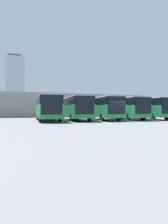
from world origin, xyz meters
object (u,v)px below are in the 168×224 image
at_px(bus_0, 147,108).
at_px(bus_3, 75,107).
at_px(bus_1, 125,108).
at_px(bus_4, 48,107).
at_px(bus_2, 102,108).

bearing_deg(bus_0, bus_3, 4.08).
relative_size(bus_0, bus_3, 1.00).
height_order(bus_0, bus_1, same).
bearing_deg(bus_1, bus_0, -176.72).
distance_m(bus_1, bus_3, 7.82).
height_order(bus_1, bus_4, same).
xyz_separation_m(bus_1, bus_4, (11.73, 0.05, 0.00)).
distance_m(bus_1, bus_4, 11.73).
bearing_deg(bus_2, bus_0, -173.99).
height_order(bus_0, bus_2, same).
height_order(bus_2, bus_3, same).
bearing_deg(bus_0, bus_4, 6.05).
relative_size(bus_2, bus_3, 1.00).
bearing_deg(bus_2, bus_4, 6.09).
distance_m(bus_0, bus_1, 3.92).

